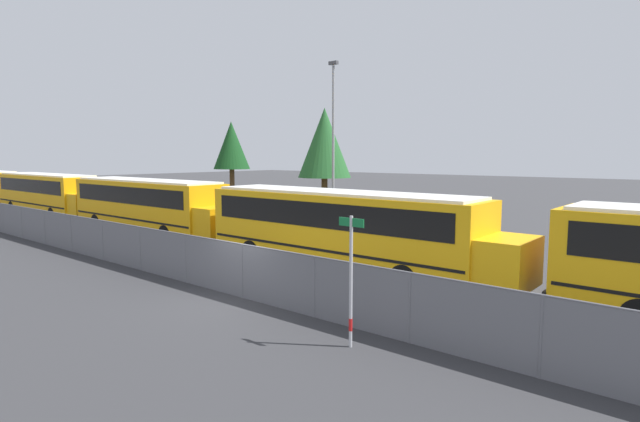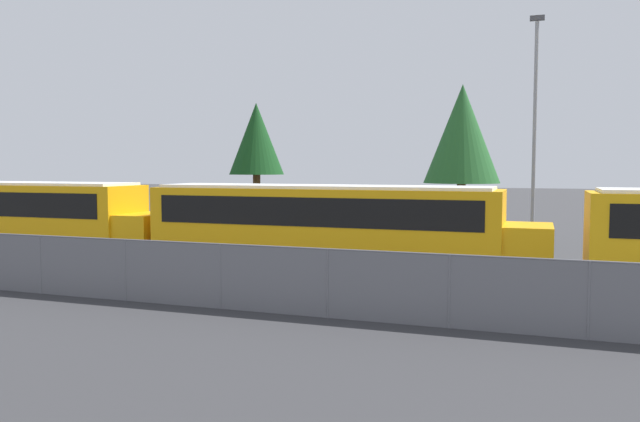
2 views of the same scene
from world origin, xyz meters
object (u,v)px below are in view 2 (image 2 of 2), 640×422
(school_bus_1, at_px, (14,214))
(tree_1, at_px, (462,134))
(tree_2, at_px, (256,140))
(school_bus_2, at_px, (330,224))
(light_pole, at_px, (535,127))

(school_bus_1, bearing_deg, tree_1, 36.75)
(tree_2, bearing_deg, tree_1, -8.00)
(school_bus_1, relative_size, tree_2, 1.76)
(school_bus_2, xyz_separation_m, tree_2, (-9.22, 13.93, 3.48))
(school_bus_1, distance_m, light_pole, 22.03)
(school_bus_2, relative_size, light_pole, 1.30)
(school_bus_2, distance_m, tree_2, 17.07)
(light_pole, bearing_deg, tree_2, 161.94)
(school_bus_2, height_order, tree_1, tree_1)
(school_bus_2, height_order, tree_2, tree_2)
(school_bus_1, xyz_separation_m, tree_2, (4.29, 13.95, 3.48))
(light_pole, distance_m, tree_2, 16.36)
(light_pole, bearing_deg, school_bus_1, -155.91)
(school_bus_2, distance_m, light_pole, 11.47)
(school_bus_1, xyz_separation_m, tree_1, (16.40, 12.24, 3.50))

